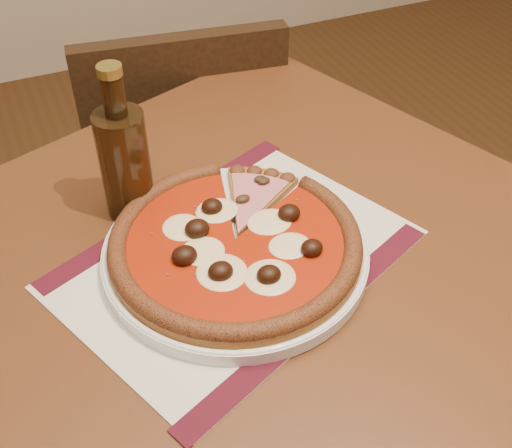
{
  "coord_description": "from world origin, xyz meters",
  "views": [
    {
      "loc": [
        -0.05,
        0.43,
        1.32
      ],
      "look_at": [
        0.19,
        0.98,
        0.78
      ],
      "focal_mm": 45.0,
      "sensor_mm": 36.0,
      "label": 1
    }
  ],
  "objects_px": {
    "pizza": "(235,242)",
    "bottle": "(124,159)",
    "plate": "(236,253)",
    "chair_far": "(184,168)",
    "table": "(262,304)"
  },
  "relations": [
    {
      "from": "pizza",
      "to": "bottle",
      "type": "xyz_separation_m",
      "value": [
        -0.09,
        0.15,
        0.05
      ]
    },
    {
      "from": "plate",
      "to": "pizza",
      "type": "relative_size",
      "value": 1.06
    },
    {
      "from": "chair_far",
      "to": "pizza",
      "type": "xyz_separation_m",
      "value": [
        -0.1,
        -0.57,
        0.31
      ]
    },
    {
      "from": "chair_far",
      "to": "bottle",
      "type": "height_order",
      "value": "bottle"
    },
    {
      "from": "plate",
      "to": "pizza",
      "type": "xyz_separation_m",
      "value": [
        -0.0,
        -0.0,
        0.02
      ]
    },
    {
      "from": "plate",
      "to": "pizza",
      "type": "height_order",
      "value": "pizza"
    },
    {
      "from": "chair_far",
      "to": "plate",
      "type": "bearing_deg",
      "value": 87.62
    },
    {
      "from": "plate",
      "to": "chair_far",
      "type": "bearing_deg",
      "value": 79.7
    },
    {
      "from": "table",
      "to": "bottle",
      "type": "bearing_deg",
      "value": 131.76
    },
    {
      "from": "bottle",
      "to": "pizza",
      "type": "bearing_deg",
      "value": -57.49
    },
    {
      "from": "bottle",
      "to": "chair_far",
      "type": "bearing_deg",
      "value": 65.31
    },
    {
      "from": "table",
      "to": "chair_far",
      "type": "relative_size",
      "value": 1.25
    },
    {
      "from": "plate",
      "to": "bottle",
      "type": "distance_m",
      "value": 0.19
    },
    {
      "from": "pizza",
      "to": "bottle",
      "type": "distance_m",
      "value": 0.18
    },
    {
      "from": "chair_far",
      "to": "table",
      "type": "bearing_deg",
      "value": 91.17
    }
  ]
}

